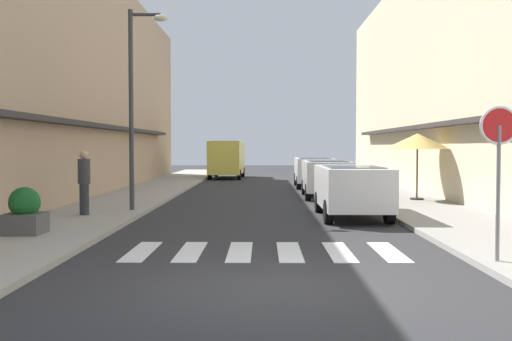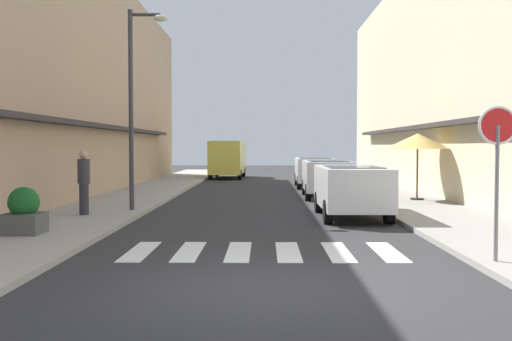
# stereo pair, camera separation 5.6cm
# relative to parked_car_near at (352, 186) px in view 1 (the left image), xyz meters

# --- Properties ---
(ground_plane) EXTENTS (81.35, 81.35, 0.00)m
(ground_plane) POSITION_rel_parked_car_near_xyz_m (-2.48, 6.41, -0.92)
(ground_plane) COLOR #2B2B2D
(sidewalk_left) EXTENTS (2.96, 51.77, 0.12)m
(sidewalk_left) POSITION_rel_parked_car_near_xyz_m (-7.48, 6.41, -0.86)
(sidewalk_left) COLOR #9E998E
(sidewalk_left) RESTS_ON ground_plane
(sidewalk_right) EXTENTS (2.96, 51.77, 0.12)m
(sidewalk_right) POSITION_rel_parked_car_near_xyz_m (2.53, 6.41, -0.86)
(sidewalk_right) COLOR gray
(sidewalk_right) RESTS_ON ground_plane
(building_row_left) EXTENTS (5.50, 35.28, 9.54)m
(building_row_left) POSITION_rel_parked_car_near_xyz_m (-11.46, 7.26, 3.84)
(building_row_left) COLOR tan
(building_row_left) RESTS_ON ground_plane
(building_row_right) EXTENTS (5.50, 35.28, 10.07)m
(building_row_right) POSITION_rel_parked_car_near_xyz_m (6.51, 7.26, 4.11)
(building_row_right) COLOR beige
(building_row_right) RESTS_ON ground_plane
(crosswalk) EXTENTS (5.20, 2.20, 0.01)m
(crosswalk) POSITION_rel_parked_car_near_xyz_m (-2.48, -5.45, -0.92)
(crosswalk) COLOR silver
(crosswalk) RESTS_ON ground_plane
(parked_car_near) EXTENTS (1.82, 4.13, 1.47)m
(parked_car_near) POSITION_rel_parked_car_near_xyz_m (0.00, 0.00, 0.00)
(parked_car_near) COLOR silver
(parked_car_near) RESTS_ON ground_plane
(parked_car_mid) EXTENTS (1.89, 4.33, 1.47)m
(parked_car_mid) POSITION_rel_parked_car_near_xyz_m (-0.00, 6.65, 0.00)
(parked_car_mid) COLOR silver
(parked_car_mid) RESTS_ON ground_plane
(parked_car_far) EXTENTS (1.88, 4.52, 1.47)m
(parked_car_far) POSITION_rel_parked_car_near_xyz_m (0.00, 12.57, 0.00)
(parked_car_far) COLOR silver
(parked_car_far) RESTS_ON ground_plane
(delivery_van) EXTENTS (2.13, 5.46, 2.37)m
(delivery_van) POSITION_rel_parked_car_near_xyz_m (-4.80, 21.10, 0.48)
(delivery_van) COLOR #D8CC4C
(delivery_van) RESTS_ON ground_plane
(round_street_sign) EXTENTS (0.65, 0.07, 2.58)m
(round_street_sign) POSITION_rel_parked_car_near_xyz_m (1.39, -6.92, 1.17)
(round_street_sign) COLOR slate
(round_street_sign) RESTS_ON sidewalk_right
(street_lamp) EXTENTS (1.19, 0.28, 5.97)m
(street_lamp) POSITION_rel_parked_car_near_xyz_m (-6.28, 0.98, 2.80)
(street_lamp) COLOR #38383D
(street_lamp) RESTS_ON sidewalk_left
(cafe_umbrella) EXTENTS (2.30, 2.30, 2.37)m
(cafe_umbrella) POSITION_rel_parked_car_near_xyz_m (3.02, 4.54, 1.28)
(cafe_umbrella) COLOR #262626
(cafe_umbrella) RESTS_ON sidewalk_right
(planter_corner) EXTENTS (0.81, 0.81, 1.03)m
(planter_corner) POSITION_rel_parked_car_near_xyz_m (-7.71, -3.95, -0.34)
(planter_corner) COLOR #4C4C4C
(planter_corner) RESTS_ON sidewalk_left
(pedestrian_walking_near) EXTENTS (0.34, 0.34, 1.80)m
(pedestrian_walking_near) POSITION_rel_parked_car_near_xyz_m (-7.49, -0.34, 0.15)
(pedestrian_walking_near) COLOR #282B33
(pedestrian_walking_near) RESTS_ON sidewalk_left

